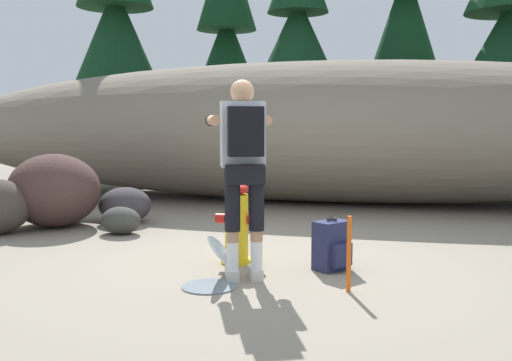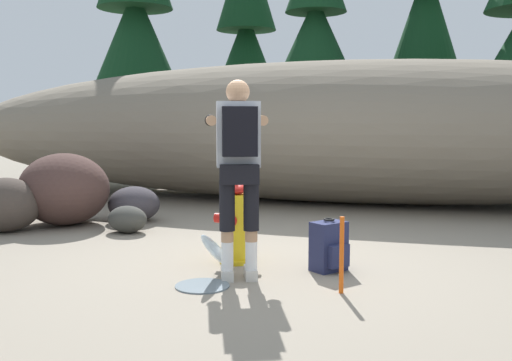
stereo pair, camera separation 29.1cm
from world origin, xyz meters
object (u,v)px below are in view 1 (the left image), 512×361
fire_hydrant (236,224)px  boulder_large (54,190)px  spare_backpack (332,246)px  utility_worker (243,153)px  boulder_small (125,205)px  boulder_outlier (121,220)px  survey_stake (349,254)px

fire_hydrant → boulder_large: bearing=154.8°
spare_backpack → utility_worker: bearing=-111.3°
utility_worker → spare_backpack: utility_worker is taller
fire_hydrant → spare_backpack: (0.89, -0.03, -0.15)m
utility_worker → boulder_small: utility_worker is taller
fire_hydrant → utility_worker: 0.86m
spare_backpack → fire_hydrant: bearing=-145.0°
boulder_small → boulder_outlier: (0.28, -0.69, -0.07)m
boulder_outlier → utility_worker: bearing=-38.5°
boulder_large → boulder_small: bearing=30.8°
fire_hydrant → boulder_outlier: size_ratio=1.59×
utility_worker → boulder_large: 3.45m
spare_backpack → boulder_outlier: size_ratio=0.94×
fire_hydrant → boulder_outlier: (-1.70, 1.04, -0.21)m
survey_stake → fire_hydrant: bearing=148.2°
boulder_small → survey_stake: (3.08, -2.41, 0.07)m
boulder_large → boulder_small: boulder_large is taller
utility_worker → boulder_small: size_ratio=2.49×
boulder_large → survey_stake: bearing=-27.2°
boulder_outlier → survey_stake: survey_stake is taller
utility_worker → boulder_large: size_ratio=1.38×
fire_hydrant → boulder_small: bearing=138.9°
boulder_small → survey_stake: size_ratio=1.12×
fire_hydrant → spare_backpack: 0.91m
spare_backpack → boulder_small: 3.37m
fire_hydrant → boulder_small: (-1.98, 1.73, -0.14)m
boulder_large → utility_worker: bearing=-31.0°
fire_hydrant → survey_stake: (1.10, -0.68, -0.07)m
fire_hydrant → boulder_small: fire_hydrant is taller
fire_hydrant → boulder_large: (-2.72, 1.28, 0.09)m
utility_worker → boulder_outlier: utility_worker is taller
fire_hydrant → boulder_large: size_ratio=0.66×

